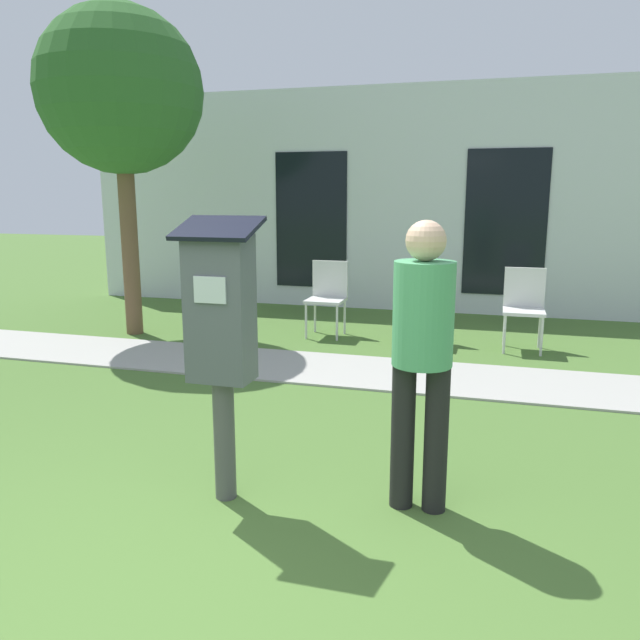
% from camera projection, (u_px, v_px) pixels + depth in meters
% --- Properties ---
extents(ground_plane, '(40.00, 40.00, 0.00)m').
position_uv_depth(ground_plane, '(126.00, 636.00, 2.46)').
color(ground_plane, '#476B2D').
extents(sidewalk, '(12.00, 1.10, 0.02)m').
position_uv_depth(sidewalk, '(350.00, 370.00, 6.08)').
color(sidewalk, '#A3A099').
rests_on(sidewalk, ground).
extents(building_facade, '(10.00, 0.26, 3.20)m').
position_uv_depth(building_facade, '(406.00, 201.00, 9.02)').
color(building_facade, silver).
rests_on(building_facade, ground).
extents(parking_meter, '(0.44, 0.31, 1.59)m').
position_uv_depth(parking_meter, '(221.00, 324.00, 3.38)').
color(parking_meter, '#4C4C4C').
rests_on(parking_meter, ground).
extents(person_standing, '(0.32, 0.32, 1.58)m').
position_uv_depth(person_standing, '(422.00, 345.00, 3.28)').
color(person_standing, black).
rests_on(person_standing, ground).
extents(outdoor_chair_left, '(0.44, 0.44, 0.90)m').
position_uv_depth(outdoor_chair_left, '(328.00, 292.00, 7.56)').
color(outdoor_chair_left, silver).
rests_on(outdoor_chair_left, ground).
extents(outdoor_chair_middle, '(0.44, 0.44, 0.90)m').
position_uv_depth(outdoor_chair_middle, '(421.00, 297.00, 7.18)').
color(outdoor_chair_middle, silver).
rests_on(outdoor_chair_middle, ground).
extents(outdoor_chair_right, '(0.44, 0.44, 0.90)m').
position_uv_depth(outdoor_chair_right, '(524.00, 302.00, 6.87)').
color(outdoor_chair_right, silver).
rests_on(outdoor_chair_right, ground).
extents(tree, '(1.90, 1.90, 3.82)m').
position_uv_depth(tree, '(120.00, 92.00, 7.17)').
color(tree, brown).
rests_on(tree, ground).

